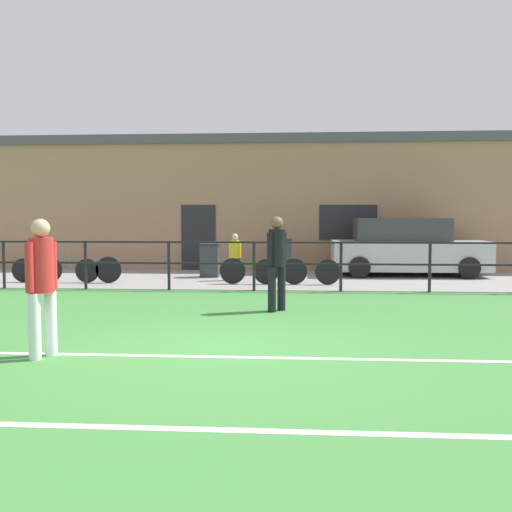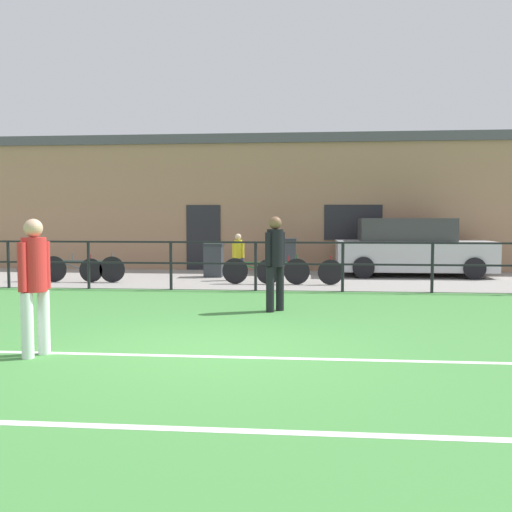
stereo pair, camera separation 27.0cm
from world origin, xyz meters
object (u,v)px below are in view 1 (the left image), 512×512
Objects in this scene: parked_car_red at (406,249)px; bicycle_parked_1 at (297,271)px; player_goalkeeper at (277,258)px; player_striker at (42,279)px; bicycle_parked_0 at (55,270)px; trash_bin_1 at (282,256)px; trash_bin_0 at (210,260)px; bicycle_parked_2 at (79,269)px; bicycle_parked_3 at (263,271)px; spectator_child at (235,254)px.

bicycle_parked_1 is at bearing -142.10° from parked_car_red.
player_striker is at bearing -176.12° from player_goalkeeper.
trash_bin_1 is at bearing 23.64° from bicycle_parked_0.
bicycle_parked_1 is at bearing 35.40° from player_goalkeeper.
parked_car_red is at bearing 8.25° from trash_bin_0.
bicycle_parked_1 is at bearing -178.75° from player_striker.
bicycle_parked_2 is 4.78m from bicycle_parked_3.
trash_bin_0 is 2.20m from trash_bin_1.
spectator_child is 1.22m from bicycle_parked_3.
player_goalkeeper is at bearing -118.38° from parked_car_red.
bicycle_parked_1 is 2.04× the size of trash_bin_1.
player_goalkeeper is 4.55m from player_striker.
player_goalkeeper is 0.79× the size of bicycle_parked_1.
player_goalkeeper is at bearing -95.07° from bicycle_parked_1.
trash_bin_0 is (3.17, 1.65, 0.13)m from bicycle_parked_2.
player_goalkeeper is at bearing -89.29° from trash_bin_1.
trash_bin_1 is at bearing -171.42° from player_striker.
player_striker is at bearing -71.77° from bicycle_parked_2.
spectator_child is 5.09m from parked_car_red.
bicycle_parked_0 is at bearing -156.36° from trash_bin_1.
parked_car_red is 4.08× the size of trash_bin_1.
bicycle_parked_3 is at bearing -45.74° from trash_bin_0.
bicycle_parked_0 is 6.25m from bicycle_parked_1.
parked_car_red reaches higher than bicycle_parked_0.
player_striker reaches higher than spectator_child.
bicycle_parked_2 is (-5.62, 0.00, 0.02)m from bicycle_parked_1.
spectator_child is 0.57× the size of bicycle_parked_1.
spectator_child is at bearing -161.33° from parked_car_red.
bicycle_parked_0 is at bearing 24.03° from spectator_child.
parked_car_red is 3.62m from trash_bin_1.
bicycle_parked_0 is at bearing -165.32° from parked_car_red.
bicycle_parked_1 is at bearing 0.00° from bicycle_parked_0.
player_striker is 9.41m from trash_bin_0.
bicycle_parked_3 is 2.58m from trash_bin_1.
spectator_child is at bearing 133.66° from bicycle_parked_3.
bicycle_parked_2 is (-8.79, -2.47, -0.43)m from parked_car_red.
player_goalkeeper is 7.43m from parked_car_red.
parked_car_red reaches higher than bicycle_parked_1.
trash_bin_0 reaches higher than bicycle_parked_3.
bicycle_parked_1 is 0.97× the size of bicycle_parked_2.
player_striker is 8.15m from bicycle_parked_2.
spectator_child is at bearing 152.96° from bicycle_parked_1.
player_striker is 8.69m from spectator_child.
bicycle_parked_0 is at bearing -134.68° from player_striker.
spectator_child is 4.08m from bicycle_parked_2.
bicycle_parked_2 is at bearing 25.63° from spectator_child.
spectator_child is at bearing 10.34° from bicycle_parked_0.
bicycle_parked_0 is 6.35m from trash_bin_1.
player_striker reaches higher than bicycle_parked_3.
bicycle_parked_3 is at bearing -180.00° from bicycle_parked_1.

